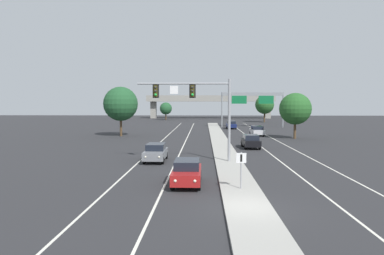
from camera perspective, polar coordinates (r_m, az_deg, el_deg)
The scene contains 19 objects.
ground_plane at distance 18.51m, azimuth 8.90°, elevation -12.69°, with size 260.00×260.00×0.00m, color #28282B.
median_island at distance 36.05m, azimuth 5.39°, elevation -4.36°, with size 2.40×110.00×0.15m, color #9E9B93.
lane_stripe_oncoming_center at distance 43.00m, azimuth -1.46°, elevation -3.09°, with size 0.14×100.00×0.01m, color silver.
lane_stripe_receding_center at distance 43.48m, azimuth 11.02°, elevation -3.08°, with size 0.14×100.00×0.01m, color silver.
edge_stripe_left at distance 43.31m, azimuth -5.83°, elevation -3.06°, with size 0.14×100.00×0.01m, color silver.
edge_stripe_right at distance 44.13m, azimuth 15.26°, elevation -3.05°, with size 0.14×100.00×0.01m, color silver.
overhead_signal_mast at distance 31.47m, azimuth 1.14°, elevation 4.12°, with size 8.18×0.44×7.20m.
median_sign_post at distance 21.72m, azimuth 7.81°, elevation -5.89°, with size 0.60×0.10×2.20m.
car_oncoming_red at distance 23.37m, azimuth -0.82°, elevation -7.06°, with size 1.83×4.47×1.58m.
car_oncoming_grey at distance 32.66m, azimuth -5.77°, elevation -3.92°, with size 1.82×4.47×1.58m.
car_receding_black at distance 42.39m, azimuth 9.29°, elevation -2.13°, with size 1.87×4.49×1.58m.
car_receding_silver at distance 58.27m, azimuth 10.27°, elevation -0.49°, with size 1.93×4.51×1.58m.
car_receding_navy at distance 73.10m, azimuth 6.24°, elevation 0.45°, with size 1.90×4.50×1.58m.
highway_sign_gantry at distance 77.81m, azimuth 9.59°, elevation 4.57°, with size 13.28×0.42×7.50m.
overpass_bridge at distance 120.92m, azimuth 2.92°, elevation 4.21°, with size 42.40×6.40×7.65m.
tree_far_left_c at distance 57.50m, azimuth -11.26°, elevation 3.70°, with size 5.38×5.38×7.78m.
tree_far_left_b at distance 109.26m, azimuth -4.18°, elevation 3.02°, with size 3.69×3.69×5.35m.
tree_far_right_b at distance 54.51m, azimuth 16.08°, elevation 2.87°, with size 4.64×4.64×6.71m.
tree_far_right_a at distance 98.12m, azimuth 11.45°, elevation 3.58°, with size 5.01×5.01×7.25m.
Camera 1 is at (-2.22, -17.60, 5.30)m, focal length 33.59 mm.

